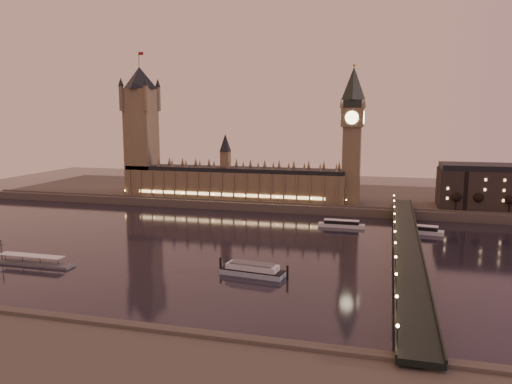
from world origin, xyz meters
TOP-DOWN VIEW (x-y plane):
  - ground at (0.00, 0.00)m, footprint 700.00×700.00m
  - far_embankment at (30.00, 165.00)m, footprint 560.00×130.00m
  - palace_of_westminster at (-40.12, 120.99)m, footprint 180.00×26.62m
  - victoria_tower at (-120.00, 121.00)m, footprint 31.68×31.68m
  - big_ben at (53.99, 120.99)m, footprint 17.68×17.68m
  - westminster_bridge at (91.61, 0.00)m, footprint 13.20×260.00m
  - bare_tree_0 at (126.64, 109.00)m, footprint 6.63×6.63m
  - bare_tree_1 at (143.69, 109.00)m, footprint 6.63×6.63m
  - bare_tree_2 at (160.74, 109.00)m, footprint 6.63×6.63m
  - cruise_boat_a at (52.91, 64.22)m, footprint 30.11×6.77m
  - cruise_boat_b at (101.70, 58.82)m, footprint 28.77×9.61m
  - moored_barge at (23.14, -47.19)m, footprint 34.13×11.92m
  - pontoon_pier at (-85.66, -59.33)m, footprint 42.68×7.11m

SIDE VIEW (x-z plane):
  - ground at x=0.00m, z-range 0.00..0.00m
  - pontoon_pier at x=-85.66m, z-range -4.46..6.92m
  - cruise_boat_a at x=52.91m, z-range -0.29..4.52m
  - cruise_boat_b at x=101.70m, z-range -0.31..4.90m
  - moored_barge at x=23.14m, z-range -0.49..5.81m
  - far_embankment at x=30.00m, z-range 0.00..6.00m
  - westminster_bridge at x=91.61m, z-range -2.13..13.17m
  - bare_tree_0 at x=126.64m, z-range 9.34..22.83m
  - bare_tree_1 at x=143.69m, z-range 9.34..22.83m
  - bare_tree_2 at x=160.74m, z-range 9.34..22.83m
  - palace_of_westminster at x=-40.12m, z-range -4.29..47.71m
  - big_ben at x=53.99m, z-range 11.95..115.95m
  - victoria_tower at x=-120.00m, z-range 6.79..124.79m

